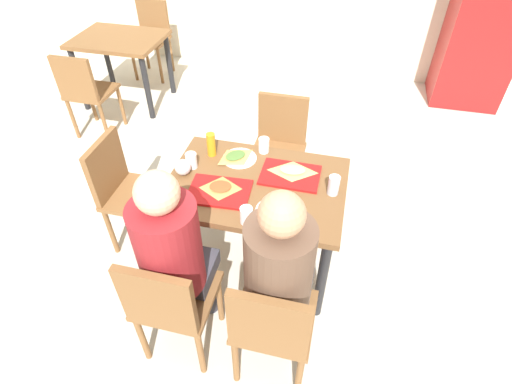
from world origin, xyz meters
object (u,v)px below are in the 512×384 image
(main_table, at_px, (256,196))
(plastic_cup_a, at_px, (264,145))
(plastic_cup_b, at_px, (246,215))
(paper_plate_center, at_px, (240,158))
(chair_near_left, at_px, (170,302))
(plastic_cup_c, at_px, (191,161))
(chair_near_right, at_px, (272,325))
(paper_plate_near_edge, at_px, (275,211))
(tray_red_far, at_px, (290,175))
(background_table, at_px, (120,49))
(foil_bundle, at_px, (183,167))
(drink_fridge, at_px, (490,13))
(condiment_bottle, at_px, (211,145))
(background_chair_near, at_px, (85,90))
(tray_red_near, at_px, (219,192))
(background_chair_far, at_px, (152,33))
(pizza_slice_c, at_px, (235,156))
(person_in_red, at_px, (174,250))
(person_in_brown_jacket, at_px, (279,271))
(chair_far_side, at_px, (280,142))
(pizza_slice_a, at_px, (220,187))
(chair_left_end, at_px, (125,187))
(soda_can, at_px, (334,185))

(main_table, relative_size, plastic_cup_a, 10.73)
(main_table, bearing_deg, plastic_cup_b, -85.29)
(paper_plate_center, bearing_deg, chair_near_left, -96.27)
(plastic_cup_c, bearing_deg, chair_near_right, -49.75)
(paper_plate_center, height_order, paper_plate_near_edge, same)
(chair_near_left, relative_size, paper_plate_center, 3.89)
(main_table, xyz_separation_m, chair_near_left, (-0.27, -0.77, -0.12))
(chair_near_left, height_order, paper_plate_center, chair_near_left)
(tray_red_far, relative_size, background_table, 0.40)
(foil_bundle, relative_size, drink_fridge, 0.05)
(condiment_bottle, distance_m, background_chair_near, 1.88)
(foil_bundle, distance_m, background_table, 2.43)
(tray_red_far, height_order, paper_plate_center, tray_red_far)
(chair_near_left, distance_m, paper_plate_near_edge, 0.74)
(tray_red_near, distance_m, paper_plate_near_edge, 0.36)
(foil_bundle, height_order, background_chair_far, background_chair_far)
(main_table, bearing_deg, plastic_cup_a, 94.71)
(paper_plate_near_edge, bearing_deg, pizza_slice_c, 129.82)
(person_in_red, xyz_separation_m, tray_red_far, (0.46, 0.74, -0.02))
(person_in_brown_jacket, bearing_deg, person_in_red, 180.00)
(person_in_brown_jacket, distance_m, tray_red_near, 0.67)
(chair_far_side, relative_size, background_chair_near, 1.00)
(background_chair_far, bearing_deg, pizza_slice_a, -57.57)
(chair_left_end, relative_size, plastic_cup_c, 8.55)
(chair_far_side, height_order, plastic_cup_c, chair_far_side)
(person_in_brown_jacket, bearing_deg, background_chair_far, 124.02)
(plastic_cup_a, bearing_deg, foil_bundle, -141.25)
(main_table, bearing_deg, person_in_red, -113.19)
(plastic_cup_c, height_order, drink_fridge, drink_fridge)
(plastic_cup_a, relative_size, foil_bundle, 1.00)
(chair_far_side, distance_m, soda_can, 0.92)
(person_in_brown_jacket, relative_size, plastic_cup_c, 12.65)
(condiment_bottle, height_order, foil_bundle, condiment_bottle)
(chair_far_side, height_order, tray_red_near, chair_far_side)
(tray_red_near, bearing_deg, pizza_slice_c, 90.09)
(chair_near_left, bearing_deg, background_table, 121.97)
(tray_red_far, height_order, drink_fridge, drink_fridge)
(chair_left_end, distance_m, condiment_bottle, 0.68)
(chair_far_side, distance_m, plastic_cup_a, 0.52)
(pizza_slice_a, bearing_deg, pizza_slice_c, 90.29)
(chair_left_end, bearing_deg, main_table, 0.00)
(background_chair_near, bearing_deg, paper_plate_center, -28.42)
(background_chair_far, bearing_deg, condiment_bottle, -56.84)
(chair_near_right, xyz_separation_m, soda_can, (0.19, 0.79, 0.28))
(chair_near_right, distance_m, background_chair_far, 4.06)
(person_in_red, bearing_deg, drink_fridge, 60.32)
(chair_left_end, bearing_deg, foil_bundle, -2.36)
(tray_red_near, height_order, condiment_bottle, condiment_bottle)
(plastic_cup_c, bearing_deg, paper_plate_center, 29.71)
(pizza_slice_c, height_order, plastic_cup_a, plastic_cup_a)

